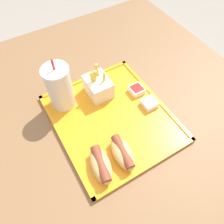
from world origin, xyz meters
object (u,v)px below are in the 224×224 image
Objects in this scene: hot_dog_near at (122,153)px; soda_cup at (60,88)px; hot_dog_far at (101,165)px; sauce_cup_mayo at (149,103)px; sauce_cup_ketchup at (137,90)px; fries_carton at (98,86)px.

soda_cup is at bearing 14.22° from hot_dog_near.
hot_dog_far is 0.27m from sauce_cup_mayo.
soda_cup is 4.11× the size of sauce_cup_ketchup.
fries_carton is 0.18m from sauce_cup_mayo.
hot_dog_near is at bearing -165.78° from soda_cup.
hot_dog_far is 0.07m from hot_dog_near.
soda_cup is 1.61× the size of hot_dog_near.
hot_dog_near is 2.55× the size of sauce_cup_mayo.
hot_dog_near is (0.00, -0.07, -0.00)m from hot_dog_far.
soda_cup reaches higher than hot_dog_near.
sauce_cup_mayo is at bearing -138.52° from fries_carton.
hot_dog_far is at bearing 126.49° from sauce_cup_ketchup.
hot_dog_near is 2.55× the size of sauce_cup_ketchup.
hot_dog_near is (-0.27, -0.07, -0.06)m from soda_cup.
sauce_cup_ketchup is at bearing 2.28° from sauce_cup_mayo.
sauce_cup_ketchup is (0.18, -0.17, -0.01)m from hot_dog_near.
hot_dog_near is 0.25m from sauce_cup_ketchup.
soda_cup is 1.57× the size of hot_dog_far.
soda_cup is 0.27m from hot_dog_far.
sauce_cup_mayo is (0.11, -0.25, -0.01)m from hot_dog_far.
fries_carton is at bearing 41.48° from sauce_cup_mayo.
hot_dog_far is (-0.27, 0.00, -0.06)m from soda_cup.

